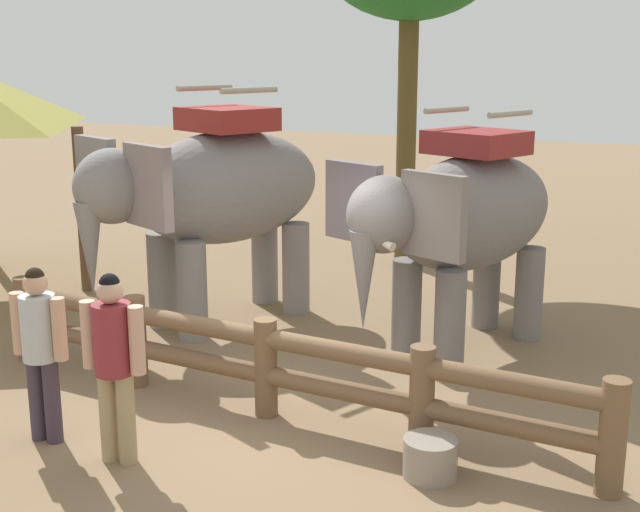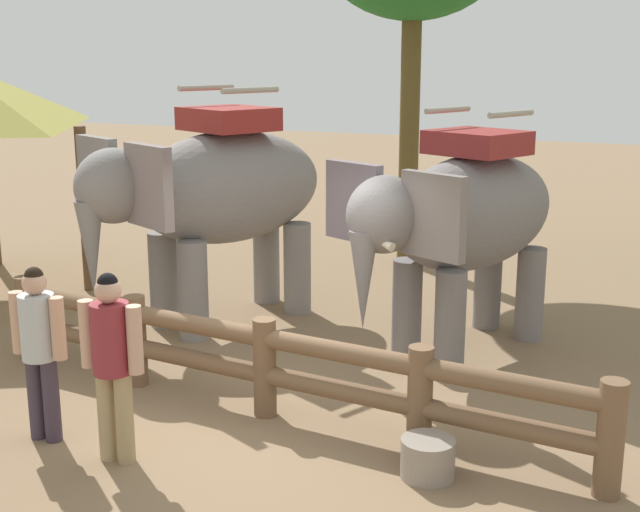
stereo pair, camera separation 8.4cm
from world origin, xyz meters
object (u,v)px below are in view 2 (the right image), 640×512
(log_fence, at_px, (265,360))
(tourist_woman_in_black, at_px, (39,341))
(elephant_center, at_px, (462,219))
(feed_bucket, at_px, (428,458))
(tourist_man_in_blue, at_px, (112,354))
(elephant_near_left, at_px, (215,193))

(log_fence, xyz_separation_m, tourist_woman_in_black, (-1.71, -1.37, 0.40))
(tourist_woman_in_black, bearing_deg, log_fence, 38.80)
(elephant_center, bearing_deg, feed_bucket, -79.73)
(elephant_center, distance_m, tourist_man_in_blue, 4.74)
(elephant_near_left, bearing_deg, tourist_woman_in_black, -85.11)
(elephant_center, relative_size, tourist_woman_in_black, 2.06)
(tourist_man_in_blue, distance_m, feed_bucket, 2.99)
(log_fence, distance_m, tourist_man_in_blue, 1.72)
(elephant_center, relative_size, tourist_man_in_blue, 1.99)
(elephant_near_left, distance_m, feed_bucket, 5.33)
(tourist_woman_in_black, bearing_deg, tourist_man_in_blue, -5.27)
(tourist_woman_in_black, height_order, tourist_man_in_blue, tourist_man_in_blue)
(elephant_near_left, relative_size, elephant_center, 1.07)
(feed_bucket, bearing_deg, elephant_center, 100.27)
(log_fence, distance_m, tourist_woman_in_black, 2.23)
(log_fence, bearing_deg, elephant_near_left, 128.90)
(feed_bucket, bearing_deg, elephant_near_left, 141.78)
(log_fence, bearing_deg, tourist_woman_in_black, -141.20)
(log_fence, relative_size, tourist_man_in_blue, 3.95)
(feed_bucket, bearing_deg, tourist_man_in_blue, -162.65)
(elephant_near_left, distance_m, tourist_man_in_blue, 4.26)
(tourist_woman_in_black, bearing_deg, feed_bucket, 11.90)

